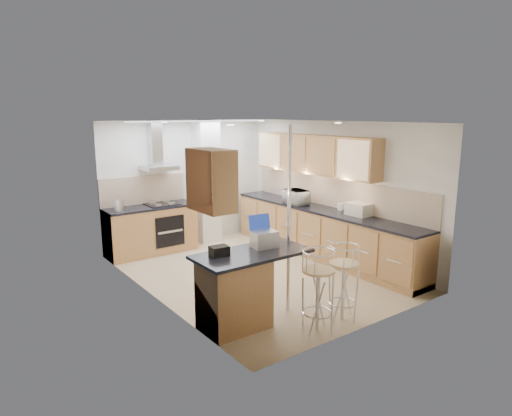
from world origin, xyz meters
TOP-DOWN VIEW (x-y plane):
  - ground at (0.00, 0.00)m, footprint 4.80×4.80m
  - room_shell at (0.32, 0.38)m, footprint 3.64×4.84m
  - right_counter at (1.50, 0.00)m, footprint 0.63×4.40m
  - back_counter at (-0.95, 2.10)m, footprint 1.70×0.63m
  - peninsula at (-1.12, -1.45)m, footprint 1.47×0.72m
  - microwave at (1.39, 0.59)m, footprint 0.39×0.53m
  - laptop at (-0.87, -1.37)m, footprint 0.34×0.28m
  - bag at (-1.53, -1.33)m, footprint 0.24×0.18m
  - bar_stool_near at (-0.60, -2.10)m, footprint 0.44×0.44m
  - bar_stool_end at (-0.12, -2.07)m, footprint 0.50×0.50m
  - jar_a at (1.64, 1.17)m, footprint 0.15×0.15m
  - jar_b at (1.42, 0.63)m, footprint 0.14×0.14m
  - jar_c at (1.60, -0.65)m, footprint 0.17×0.17m
  - jar_d at (1.68, -0.28)m, footprint 0.11×0.11m
  - bread_bin at (1.63, -0.76)m, footprint 0.33×0.41m
  - kettle at (-1.58, 1.97)m, footprint 0.16×0.16m

SIDE VIEW (x-z plane):
  - ground at x=0.00m, z-range 0.00..0.00m
  - back_counter at x=-0.95m, z-range 0.00..0.92m
  - right_counter at x=1.50m, z-range 0.00..0.92m
  - peninsula at x=-1.12m, z-range 0.01..0.95m
  - bar_stool_end at x=-0.12m, z-range 0.00..1.01m
  - bar_stool_near at x=-0.60m, z-range 0.00..1.04m
  - jar_d at x=1.68m, z-range 0.92..1.04m
  - jar_b at x=1.42m, z-range 0.92..1.08m
  - bag at x=-1.53m, z-range 0.94..1.06m
  - jar_a at x=1.64m, z-range 0.92..1.11m
  - jar_c at x=1.60m, z-range 0.92..1.12m
  - kettle at x=-1.58m, z-range 0.92..1.13m
  - bread_bin at x=1.63m, z-range 0.92..1.13m
  - laptop at x=-0.87m, z-range 0.94..1.16m
  - microwave at x=1.39m, z-range 0.92..1.20m
  - room_shell at x=0.32m, z-range 0.29..2.80m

